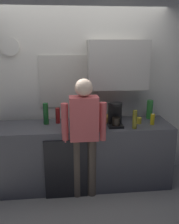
{
  "coord_description": "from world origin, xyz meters",
  "views": [
    {
      "loc": [
        -0.24,
        -2.95,
        2.03
      ],
      "look_at": [
        0.1,
        0.25,
        1.11
      ],
      "focal_mm": 39.72,
      "sensor_mm": 36.0,
      "label": 1
    }
  ],
  "objects": [
    {
      "name": "bottle_olive_oil",
      "position": [
        0.68,
        0.08,
        1.04
      ],
      "size": [
        0.06,
        0.06,
        0.25
      ],
      "primitive_type": "cylinder",
      "color": "olive",
      "rests_on": "kitchen_counter"
    },
    {
      "name": "kitchen_counter",
      "position": [
        0.0,
        0.3,
        0.46
      ],
      "size": [
        2.48,
        0.64,
        0.91
      ],
      "primitive_type": "cube",
      "color": "#4C4C51",
      "rests_on": "ground_plane"
    },
    {
      "name": "back_wall_assembly",
      "position": [
        0.07,
        0.7,
        1.36
      ],
      "size": [
        4.08,
        0.42,
        2.6
      ],
      "color": "silver",
      "rests_on": "ground_plane"
    },
    {
      "name": "bottle_clear_soda",
      "position": [
        1.02,
        0.49,
        1.05
      ],
      "size": [
        0.09,
        0.09,
        0.28
      ],
      "primitive_type": "cylinder",
      "color": "#2D8C33",
      "rests_on": "kitchen_counter"
    },
    {
      "name": "mixing_bowl",
      "position": [
        0.33,
        0.42,
        0.95
      ],
      "size": [
        0.22,
        0.22,
        0.08
      ],
      "primitive_type": "cylinder",
      "color": "orange",
      "rests_on": "kitchen_counter"
    },
    {
      "name": "bottle_red_vinegar",
      "position": [
        -0.34,
        0.41,
        1.02
      ],
      "size": [
        0.06,
        0.06,
        0.22
      ],
      "primitive_type": "cylinder",
      "color": "maroon",
      "rests_on": "kitchen_counter"
    },
    {
      "name": "cup_yellow_cup",
      "position": [
        0.8,
        0.27,
        0.96
      ],
      "size": [
        0.07,
        0.07,
        0.08
      ],
      "primitive_type": "cylinder",
      "color": "yellow",
      "rests_on": "kitchen_counter"
    },
    {
      "name": "ground_plane",
      "position": [
        0.0,
        0.0,
        0.0
      ],
      "size": [
        8.0,
        8.0,
        0.0
      ],
      "primitive_type": "plane",
      "color": "#9E998E"
    },
    {
      "name": "dishwasher_panel",
      "position": [
        -0.24,
        -0.03,
        0.41
      ],
      "size": [
        0.56,
        0.02,
        0.82
      ],
      "primitive_type": "cube",
      "color": "black",
      "rests_on": "ground_plane"
    },
    {
      "name": "dish_soap",
      "position": [
        0.97,
        0.21,
        0.99
      ],
      "size": [
        0.06,
        0.06,
        0.18
      ],
      "color": "yellow",
      "rests_on": "kitchen_counter"
    },
    {
      "name": "person_at_sink",
      "position": [
        0.0,
        0.0,
        0.95
      ],
      "size": [
        0.57,
        0.22,
        1.6
      ],
      "rotation": [
        0.0,
        0.0,
        0.19
      ],
      "color": "brown",
      "rests_on": "ground_plane"
    },
    {
      "name": "bottle_green_wine",
      "position": [
        -0.5,
        0.39,
        1.06
      ],
      "size": [
        0.07,
        0.07,
        0.3
      ],
      "primitive_type": "cylinder",
      "color": "#195923",
      "rests_on": "kitchen_counter"
    },
    {
      "name": "storage_canister",
      "position": [
        0.01,
        0.51,
        1.0
      ],
      "size": [
        0.14,
        0.14,
        0.17
      ],
      "primitive_type": "cylinder",
      "color": "silver",
      "rests_on": "kitchen_counter"
    },
    {
      "name": "coffee_maker",
      "position": [
        0.44,
        0.2,
        1.06
      ],
      "size": [
        0.2,
        0.2,
        0.33
      ],
      "color": "black",
      "rests_on": "kitchen_counter"
    }
  ]
}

